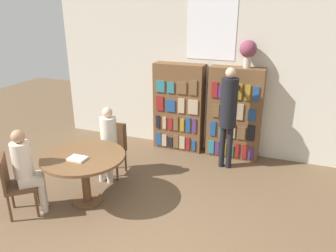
# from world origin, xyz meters

# --- Properties ---
(wall_back) EXTENTS (6.40, 0.07, 3.00)m
(wall_back) POSITION_xyz_m (0.00, 3.80, 1.51)
(wall_back) COLOR beige
(wall_back) RESTS_ON ground_plane
(bookshelf_left) EXTENTS (0.97, 0.34, 1.72)m
(bookshelf_left) POSITION_xyz_m (-0.55, 3.61, 0.86)
(bookshelf_left) COLOR brown
(bookshelf_left) RESTS_ON ground_plane
(bookshelf_right) EXTENTS (0.97, 0.34, 1.72)m
(bookshelf_right) POSITION_xyz_m (0.55, 3.61, 0.86)
(bookshelf_right) COLOR brown
(bookshelf_right) RESTS_ON ground_plane
(flower_vase) EXTENTS (0.29, 0.29, 0.47)m
(flower_vase) POSITION_xyz_m (0.70, 3.61, 2.02)
(flower_vase) COLOR #B7AD9E
(flower_vase) RESTS_ON bookshelf_right
(reading_table) EXTENTS (1.19, 1.19, 0.75)m
(reading_table) POSITION_xyz_m (-1.17, 1.27, 0.63)
(reading_table) COLOR brown
(reading_table) RESTS_ON ground_plane
(chair_near_camera) EXTENTS (0.56, 0.56, 0.89)m
(chair_near_camera) POSITION_xyz_m (-1.88, 0.67, 0.50)
(chair_near_camera) COLOR brown
(chair_near_camera) RESTS_ON ground_plane
(chair_left_side) EXTENTS (0.43, 0.43, 0.89)m
(chair_left_side) POSITION_xyz_m (-1.23, 2.20, 0.50)
(chair_left_side) COLOR brown
(chair_left_side) RESTS_ON ground_plane
(seated_reader_left) EXTENTS (0.29, 0.38, 1.23)m
(seated_reader_left) POSITION_xyz_m (-1.22, 2.02, 0.69)
(seated_reader_left) COLOR beige
(seated_reader_left) RESTS_ON ground_plane
(seated_reader_right) EXTENTS (0.41, 0.40, 1.24)m
(seated_reader_right) POSITION_xyz_m (-1.74, 0.79, 0.70)
(seated_reader_right) COLOR beige
(seated_reader_right) RESTS_ON ground_plane
(librarian_standing) EXTENTS (0.29, 0.56, 1.80)m
(librarian_standing) POSITION_xyz_m (0.52, 3.10, 1.10)
(librarian_standing) COLOR black
(librarian_standing) RESTS_ON ground_plane
(open_book_on_table) EXTENTS (0.24, 0.18, 0.03)m
(open_book_on_table) POSITION_xyz_m (-1.16, 1.13, 0.77)
(open_book_on_table) COLOR silver
(open_book_on_table) RESTS_ON reading_table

